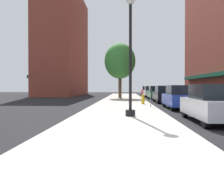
# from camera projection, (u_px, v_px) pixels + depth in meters

# --- Properties ---
(ground_plane) EXTENTS (90.00, 90.00, 0.00)m
(ground_plane) POSITION_uv_depth(u_px,v_px,m) (163.00, 102.00, 24.55)
(ground_plane) COLOR black
(sidewalk_slab) EXTENTS (4.80, 50.00, 0.12)m
(sidewalk_slab) POSITION_uv_depth(u_px,v_px,m) (123.00, 101.00, 25.77)
(sidewalk_slab) COLOR #B7B2A8
(sidewalk_slab) RESTS_ON ground
(building_far_background) EXTENTS (6.80, 18.00, 18.59)m
(building_far_background) POSITION_uv_depth(u_px,v_px,m) (64.00, 45.00, 44.24)
(building_far_background) COLOR brown
(building_far_background) RESTS_ON ground
(lamppost) EXTENTS (0.48, 0.48, 5.90)m
(lamppost) POSITION_uv_depth(u_px,v_px,m) (130.00, 53.00, 11.86)
(lamppost) COLOR black
(lamppost) RESTS_ON sidewalk_slab
(fire_hydrant) EXTENTS (0.33, 0.26, 0.79)m
(fire_hydrant) POSITION_uv_depth(u_px,v_px,m) (143.00, 99.00, 20.18)
(fire_hydrant) COLOR gold
(fire_hydrant) RESTS_ON sidewalk_slab
(parking_meter_near) EXTENTS (0.14, 0.09, 1.31)m
(parking_meter_near) POSITION_uv_depth(u_px,v_px,m) (151.00, 95.00, 17.45)
(parking_meter_near) COLOR slate
(parking_meter_near) RESTS_ON sidewalk_slab
(tree_near) EXTENTS (3.90, 3.90, 6.94)m
(tree_near) POSITION_uv_depth(u_px,v_px,m) (120.00, 61.00, 30.52)
(tree_near) COLOR #4C3823
(tree_near) RESTS_ON sidewalk_slab
(car_silver) EXTENTS (1.80, 4.30, 1.66)m
(car_silver) POSITION_uv_depth(u_px,v_px,m) (212.00, 104.00, 10.53)
(car_silver) COLOR black
(car_silver) RESTS_ON ground
(car_blue) EXTENTS (1.80, 4.30, 1.66)m
(car_blue) POSITION_uv_depth(u_px,v_px,m) (179.00, 97.00, 16.94)
(car_blue) COLOR black
(car_blue) RESTS_ON ground
(car_black) EXTENTS (1.80, 4.30, 1.66)m
(car_black) POSITION_uv_depth(u_px,v_px,m) (164.00, 94.00, 23.46)
(car_black) COLOR black
(car_black) RESTS_ON ground
(car_green) EXTENTS (1.80, 4.30, 1.66)m
(car_green) POSITION_uv_depth(u_px,v_px,m) (156.00, 93.00, 29.88)
(car_green) COLOR black
(car_green) RESTS_ON ground
(car_white) EXTENTS (1.80, 4.30, 1.66)m
(car_white) POSITION_uv_depth(u_px,v_px,m) (150.00, 92.00, 36.73)
(car_white) COLOR black
(car_white) RESTS_ON ground
(car_red) EXTENTS (1.80, 4.30, 1.66)m
(car_red) POSITION_uv_depth(u_px,v_px,m) (147.00, 91.00, 42.50)
(car_red) COLOR black
(car_red) RESTS_ON ground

